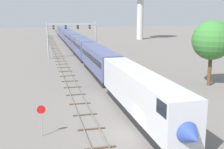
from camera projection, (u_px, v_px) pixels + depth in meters
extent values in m
plane|color=slate|center=(133.00, 134.00, 26.14)|extent=(400.00, 400.00, 0.00)
cube|color=slate|center=(73.00, 50.00, 83.33)|extent=(0.07, 200.00, 0.16)
cube|color=slate|center=(78.00, 50.00, 83.67)|extent=(0.07, 200.00, 0.16)
cube|color=#473828|center=(163.00, 141.00, 24.71)|extent=(2.60, 0.24, 0.10)
cube|color=#473828|center=(146.00, 124.00, 28.50)|extent=(2.60, 0.24, 0.10)
cube|color=#473828|center=(134.00, 111.00, 32.30)|extent=(2.60, 0.24, 0.10)
cube|color=#473828|center=(124.00, 100.00, 36.09)|extent=(2.60, 0.24, 0.10)
cube|color=#473828|center=(116.00, 92.00, 39.88)|extent=(2.60, 0.24, 0.10)
cube|color=#473828|center=(109.00, 85.00, 43.68)|extent=(2.60, 0.24, 0.10)
cube|color=#473828|center=(103.00, 79.00, 47.47)|extent=(2.60, 0.24, 0.10)
cube|color=#473828|center=(98.00, 74.00, 51.26)|extent=(2.60, 0.24, 0.10)
cube|color=#473828|center=(94.00, 70.00, 55.06)|extent=(2.60, 0.24, 0.10)
cube|color=#473828|center=(91.00, 66.00, 58.85)|extent=(2.60, 0.24, 0.10)
cube|color=#473828|center=(88.00, 63.00, 62.65)|extent=(2.60, 0.24, 0.10)
cube|color=#473828|center=(85.00, 60.00, 66.44)|extent=(2.60, 0.24, 0.10)
cube|color=#473828|center=(82.00, 58.00, 70.23)|extent=(2.60, 0.24, 0.10)
cube|color=#473828|center=(80.00, 55.00, 74.03)|extent=(2.60, 0.24, 0.10)
cube|color=#473828|center=(78.00, 53.00, 77.82)|extent=(2.60, 0.24, 0.10)
cube|color=#473828|center=(76.00, 51.00, 81.61)|extent=(2.60, 0.24, 0.10)
cube|color=#473828|center=(74.00, 50.00, 85.41)|extent=(2.60, 0.24, 0.10)
cube|color=#473828|center=(73.00, 48.00, 89.20)|extent=(2.60, 0.24, 0.10)
cube|color=#473828|center=(72.00, 47.00, 92.99)|extent=(2.60, 0.24, 0.10)
cube|color=#473828|center=(70.00, 45.00, 96.79)|extent=(2.60, 0.24, 0.10)
cube|color=#473828|center=(69.00, 44.00, 100.58)|extent=(2.60, 0.24, 0.10)
cube|color=#473828|center=(68.00, 43.00, 104.38)|extent=(2.60, 0.24, 0.10)
cube|color=#473828|center=(67.00, 42.00, 108.17)|extent=(2.60, 0.24, 0.10)
cube|color=#473828|center=(66.00, 41.00, 111.96)|extent=(2.60, 0.24, 0.10)
cube|color=#473828|center=(65.00, 40.00, 115.76)|extent=(2.60, 0.24, 0.10)
cube|color=#473828|center=(64.00, 39.00, 119.55)|extent=(2.60, 0.24, 0.10)
cube|color=#473828|center=(63.00, 38.00, 123.34)|extent=(2.60, 0.24, 0.10)
cube|color=#473828|center=(63.00, 37.00, 127.14)|extent=(2.60, 0.24, 0.10)
cube|color=#473828|center=(62.00, 37.00, 130.93)|extent=(2.60, 0.24, 0.10)
cube|color=#473828|center=(61.00, 36.00, 134.73)|extent=(2.60, 0.24, 0.10)
cube|color=#473828|center=(61.00, 35.00, 138.52)|extent=(2.60, 0.24, 0.10)
cube|color=#473828|center=(60.00, 35.00, 142.31)|extent=(2.60, 0.24, 0.10)
cube|color=#473828|center=(60.00, 34.00, 146.11)|extent=(2.60, 0.24, 0.10)
cube|color=#473828|center=(59.00, 34.00, 149.90)|extent=(2.60, 0.24, 0.10)
cube|color=#473828|center=(59.00, 33.00, 153.69)|extent=(2.60, 0.24, 0.10)
cube|color=#473828|center=(58.00, 33.00, 157.49)|extent=(2.60, 0.24, 0.10)
cube|color=#473828|center=(58.00, 32.00, 161.28)|extent=(2.60, 0.24, 0.10)
cube|color=#473828|center=(57.00, 32.00, 165.07)|extent=(2.60, 0.24, 0.10)
cube|color=#473828|center=(57.00, 31.00, 168.87)|extent=(2.60, 0.24, 0.10)
cube|color=#473828|center=(56.00, 31.00, 172.66)|extent=(2.60, 0.24, 0.10)
cube|color=#473828|center=(56.00, 30.00, 176.46)|extent=(2.60, 0.24, 0.10)
cube|color=slate|center=(58.00, 63.00, 63.06)|extent=(0.07, 160.00, 0.16)
cube|color=slate|center=(65.00, 62.00, 63.40)|extent=(0.07, 160.00, 0.16)
cube|color=#473828|center=(100.00, 148.00, 23.41)|extent=(2.60, 0.24, 0.10)
cube|color=#473828|center=(91.00, 129.00, 27.20)|extent=(2.60, 0.24, 0.10)
cube|color=#473828|center=(85.00, 115.00, 30.99)|extent=(2.60, 0.24, 0.10)
cube|color=#473828|center=(80.00, 104.00, 34.79)|extent=(2.60, 0.24, 0.10)
cube|color=#473828|center=(76.00, 95.00, 38.58)|extent=(2.60, 0.24, 0.10)
cube|color=#473828|center=(72.00, 87.00, 42.37)|extent=(2.60, 0.24, 0.10)
cube|color=#473828|center=(70.00, 81.00, 46.17)|extent=(2.60, 0.24, 0.10)
cube|color=#473828|center=(67.00, 76.00, 49.96)|extent=(2.60, 0.24, 0.10)
cube|color=#473828|center=(65.00, 71.00, 53.76)|extent=(2.60, 0.24, 0.10)
cube|color=#473828|center=(64.00, 68.00, 57.55)|extent=(2.60, 0.24, 0.10)
cube|color=#473828|center=(62.00, 64.00, 61.34)|extent=(2.60, 0.24, 0.10)
cube|color=#473828|center=(61.00, 61.00, 65.14)|extent=(2.60, 0.24, 0.10)
cube|color=#473828|center=(59.00, 58.00, 68.93)|extent=(2.60, 0.24, 0.10)
cube|color=#473828|center=(58.00, 56.00, 72.72)|extent=(2.60, 0.24, 0.10)
cube|color=#473828|center=(57.00, 54.00, 76.52)|extent=(2.60, 0.24, 0.10)
cube|color=#473828|center=(56.00, 52.00, 80.31)|extent=(2.60, 0.24, 0.10)
cube|color=#473828|center=(56.00, 50.00, 84.11)|extent=(2.60, 0.24, 0.10)
cube|color=#473828|center=(55.00, 49.00, 87.90)|extent=(2.60, 0.24, 0.10)
cube|color=#473828|center=(54.00, 47.00, 91.69)|extent=(2.60, 0.24, 0.10)
cube|color=#473828|center=(54.00, 46.00, 95.49)|extent=(2.60, 0.24, 0.10)
cube|color=#473828|center=(53.00, 44.00, 99.28)|extent=(2.60, 0.24, 0.10)
cube|color=#473828|center=(53.00, 43.00, 103.07)|extent=(2.60, 0.24, 0.10)
cube|color=#473828|center=(52.00, 42.00, 106.87)|extent=(2.60, 0.24, 0.10)
cube|color=#473828|center=(52.00, 41.00, 110.66)|extent=(2.60, 0.24, 0.10)
cube|color=#473828|center=(51.00, 40.00, 114.45)|extent=(2.60, 0.24, 0.10)
cube|color=#473828|center=(51.00, 39.00, 118.25)|extent=(2.60, 0.24, 0.10)
cube|color=#473828|center=(50.00, 38.00, 122.04)|extent=(2.60, 0.24, 0.10)
cube|color=#473828|center=(50.00, 38.00, 125.84)|extent=(2.60, 0.24, 0.10)
cube|color=#473828|center=(50.00, 37.00, 129.63)|extent=(2.60, 0.24, 0.10)
cube|color=#473828|center=(49.00, 36.00, 133.42)|extent=(2.60, 0.24, 0.10)
cube|color=#473828|center=(49.00, 36.00, 137.22)|extent=(2.60, 0.24, 0.10)
cube|color=silver|center=(139.00, 90.00, 30.02)|extent=(3.00, 20.48, 3.80)
cone|color=#2D479E|center=(189.00, 134.00, 20.21)|extent=(2.88, 2.60, 2.88)
cube|color=black|center=(180.00, 107.00, 21.21)|extent=(3.04, 1.80, 1.10)
cube|color=black|center=(139.00, 112.00, 30.53)|extent=(2.52, 18.43, 1.00)
cube|color=#4C5684|center=(99.00, 59.00, 50.39)|extent=(3.00, 20.48, 3.80)
cube|color=black|center=(99.00, 56.00, 50.31)|extent=(3.04, 18.84, 0.90)
cube|color=black|center=(99.00, 72.00, 50.90)|extent=(2.52, 18.43, 1.00)
cube|color=#4C5684|center=(81.00, 45.00, 70.76)|extent=(3.00, 20.48, 3.80)
cube|color=black|center=(81.00, 44.00, 70.68)|extent=(3.04, 18.84, 0.90)
cube|color=black|center=(82.00, 55.00, 71.27)|extent=(2.52, 18.43, 1.00)
cube|color=#4C5684|center=(72.00, 38.00, 91.13)|extent=(3.00, 20.48, 3.80)
cube|color=black|center=(72.00, 37.00, 91.04)|extent=(3.04, 18.84, 0.90)
cube|color=black|center=(72.00, 46.00, 91.63)|extent=(2.52, 18.43, 1.00)
cube|color=#4C5684|center=(66.00, 33.00, 111.50)|extent=(3.00, 20.48, 3.80)
cube|color=black|center=(66.00, 32.00, 111.41)|extent=(3.04, 18.84, 0.90)
cube|color=black|center=(66.00, 40.00, 112.00)|extent=(2.52, 18.43, 1.00)
cube|color=#4C5684|center=(61.00, 30.00, 131.86)|extent=(3.00, 20.48, 3.80)
cube|color=black|center=(61.00, 29.00, 131.78)|extent=(3.04, 18.84, 0.90)
cube|color=black|center=(62.00, 35.00, 132.37)|extent=(2.52, 18.43, 1.00)
cylinder|color=#999BA0|center=(48.00, 40.00, 68.01)|extent=(0.36, 0.36, 8.71)
cylinder|color=#999BA0|center=(96.00, 39.00, 70.73)|extent=(0.36, 0.36, 8.71)
cube|color=#999BA0|center=(72.00, 24.00, 68.58)|extent=(12.10, 0.36, 0.50)
cube|color=black|center=(53.00, 27.00, 67.75)|extent=(0.44, 0.32, 0.90)
sphere|color=yellow|center=(53.00, 27.00, 67.57)|extent=(0.28, 0.28, 0.28)
cube|color=black|center=(66.00, 27.00, 68.43)|extent=(0.44, 0.32, 0.90)
sphere|color=green|center=(66.00, 27.00, 68.25)|extent=(0.28, 0.28, 0.28)
cube|color=black|center=(78.00, 27.00, 69.11)|extent=(0.44, 0.32, 0.90)
sphere|color=red|center=(78.00, 27.00, 68.93)|extent=(0.28, 0.28, 0.28)
cube|color=black|center=(90.00, 27.00, 69.79)|extent=(0.44, 0.32, 0.90)
sphere|color=yellow|center=(90.00, 27.00, 69.61)|extent=(0.28, 0.28, 0.28)
cylinder|color=beige|center=(140.00, 17.00, 116.88)|extent=(2.60, 2.60, 18.24)
cylinder|color=gray|center=(42.00, 125.00, 25.53)|extent=(0.08, 0.08, 2.20)
cylinder|color=red|center=(41.00, 110.00, 25.22)|extent=(0.76, 0.03, 0.76)
cylinder|color=brown|center=(210.00, 70.00, 43.20)|extent=(0.56, 0.56, 4.82)
sphere|color=#387A33|center=(212.00, 40.00, 42.26)|extent=(5.81, 5.81, 5.81)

